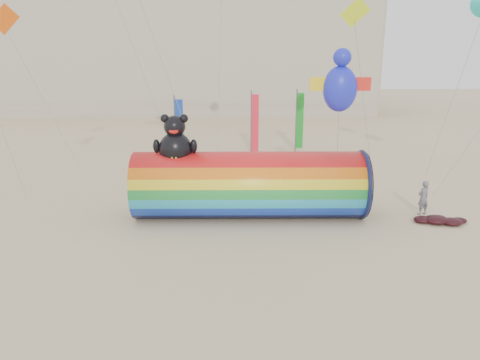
{
  "coord_description": "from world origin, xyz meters",
  "views": [
    {
      "loc": [
        0.32,
        -19.54,
        8.36
      ],
      "look_at": [
        0.5,
        1.5,
        2.4
      ],
      "focal_mm": 35.0,
      "sensor_mm": 36.0,
      "label": 1
    }
  ],
  "objects_px": {
    "windsock_assembly": "(249,183)",
    "fabric_bundle": "(440,220)",
    "kite_handler": "(423,198)",
    "hotel_building": "(144,33)"
  },
  "relations": [
    {
      "from": "windsock_assembly",
      "to": "fabric_bundle",
      "type": "xyz_separation_m",
      "value": [
        9.41,
        -1.09,
        -1.6
      ]
    },
    {
      "from": "hotel_building",
      "to": "windsock_assembly",
      "type": "xyz_separation_m",
      "value": [
        12.97,
        -42.84,
        -8.54
      ]
    },
    {
      "from": "windsock_assembly",
      "to": "kite_handler",
      "type": "distance_m",
      "value": 9.05
    },
    {
      "from": "windsock_assembly",
      "to": "fabric_bundle",
      "type": "height_order",
      "value": "windsock_assembly"
    },
    {
      "from": "hotel_building",
      "to": "windsock_assembly",
      "type": "distance_m",
      "value": 45.56
    },
    {
      "from": "windsock_assembly",
      "to": "fabric_bundle",
      "type": "relative_size",
      "value": 4.43
    },
    {
      "from": "hotel_building",
      "to": "windsock_assembly",
      "type": "height_order",
      "value": "hotel_building"
    },
    {
      "from": "windsock_assembly",
      "to": "kite_handler",
      "type": "height_order",
      "value": "windsock_assembly"
    },
    {
      "from": "windsock_assembly",
      "to": "kite_handler",
      "type": "bearing_deg",
      "value": 1.18
    },
    {
      "from": "windsock_assembly",
      "to": "fabric_bundle",
      "type": "distance_m",
      "value": 9.61
    }
  ]
}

